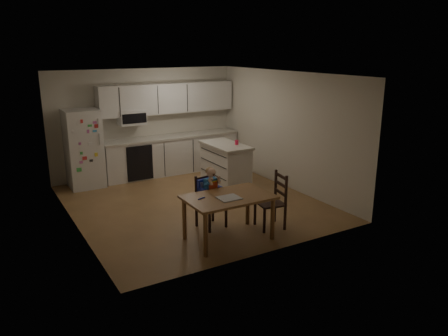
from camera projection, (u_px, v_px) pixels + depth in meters
room at (181, 137)px, 8.70m from camera, size 4.52×5.01×2.51m
refrigerator at (84, 149)px, 9.44m from camera, size 0.72×0.70×1.70m
kitchen_run at (170, 137)px, 10.50m from camera, size 3.37×0.62×2.15m
kitchen_island at (225, 165)px, 9.58m from camera, size 0.67×1.28×0.95m
red_cup at (237, 142)px, 9.38m from camera, size 0.08×0.08×0.10m
dining_table at (228, 202)px, 6.85m from camera, size 1.36×0.87×0.73m
napkin at (229, 198)px, 6.71m from camera, size 0.33×0.29×0.01m
toddler_spoon at (201, 198)px, 6.69m from camera, size 0.12×0.06×0.02m
chair_booster at (209, 191)px, 7.35m from camera, size 0.46×0.46×1.06m
chair_side at (275, 197)px, 7.36m from camera, size 0.49×0.49×0.95m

